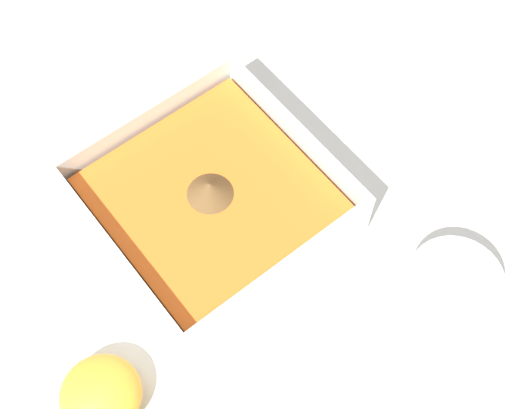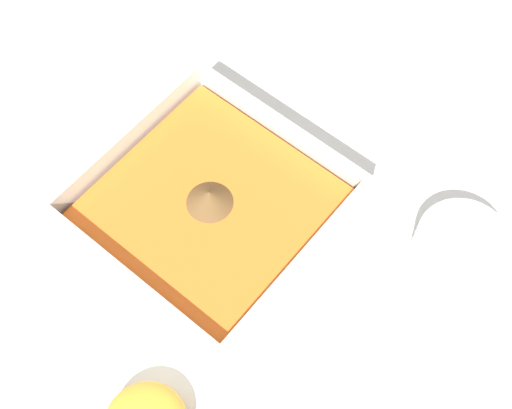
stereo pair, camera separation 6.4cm
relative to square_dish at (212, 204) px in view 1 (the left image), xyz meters
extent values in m
plane|color=beige|center=(0.02, -0.01, -0.02)|extent=(4.00, 4.00, 0.00)
cube|color=silver|center=(0.00, 0.00, -0.02)|extent=(0.20, 0.20, 0.01)
cube|color=silver|center=(0.00, 0.10, 0.01)|extent=(0.20, 0.01, 0.06)
cube|color=silver|center=(0.00, -0.10, 0.01)|extent=(0.20, 0.01, 0.06)
cube|color=silver|center=(0.10, 0.00, 0.01)|extent=(0.01, 0.19, 0.06)
cube|color=silver|center=(-0.10, 0.00, 0.01)|extent=(0.01, 0.19, 0.06)
cube|color=orange|center=(0.00, 0.00, 0.00)|extent=(0.18, 0.18, 0.04)
cone|color=brown|center=(0.00, 0.00, 0.03)|extent=(0.04, 0.04, 0.02)
cylinder|color=silver|center=(0.12, -0.19, -0.01)|extent=(0.08, 0.08, 0.04)
cylinder|color=brown|center=(0.12, -0.19, -0.01)|extent=(0.08, 0.08, 0.02)
ellipsoid|color=orange|center=(-0.17, -0.08, -0.01)|extent=(0.07, 0.07, 0.04)
camera|label=1|loc=(-0.16, -0.27, 0.57)|focal=50.00mm
camera|label=2|loc=(-0.21, -0.22, 0.57)|focal=50.00mm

